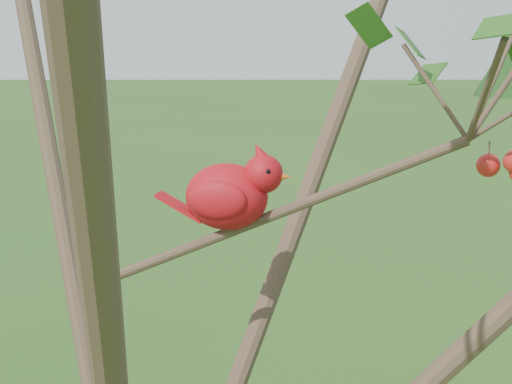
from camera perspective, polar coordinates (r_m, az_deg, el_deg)
crabapple_tree at (r=1.21m, az=-8.74°, el=-0.42°), size 2.35×2.05×2.95m
cardinal at (r=1.30m, az=-1.81°, el=-0.09°), size 0.23×0.14×0.16m
distant_trees at (r=24.39m, az=-7.76°, el=9.15°), size 37.79×12.88×3.07m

